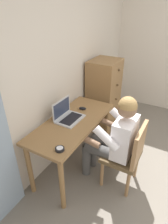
% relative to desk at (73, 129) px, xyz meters
% --- Properties ---
extents(wall_back, '(4.80, 0.05, 2.50)m').
position_rel_desk_xyz_m(wall_back, '(0.21, 0.35, 0.62)').
color(wall_back, beige).
rests_on(wall_back, ground_plane).
extents(desk, '(1.28, 0.56, 0.75)m').
position_rel_desk_xyz_m(desk, '(0.00, 0.00, 0.00)').
color(desk, olive).
rests_on(desk, ground_plane).
extents(dresser, '(0.53, 0.46, 1.22)m').
position_rel_desk_xyz_m(dresser, '(1.09, 0.07, -0.02)').
color(dresser, olive).
rests_on(dresser, ground_plane).
extents(chair, '(0.42, 0.40, 0.86)m').
position_rel_desk_xyz_m(chair, '(0.06, -0.69, -0.15)').
color(chair, brown).
rests_on(chair, ground_plane).
extents(person_seated, '(0.53, 0.59, 1.18)m').
position_rel_desk_xyz_m(person_seated, '(0.06, -0.51, 0.03)').
color(person_seated, '#4C4C4C').
rests_on(person_seated, ground_plane).
extents(laptop, '(0.35, 0.26, 0.24)m').
position_rel_desk_xyz_m(laptop, '(0.01, 0.08, 0.17)').
color(laptop, '#B7BABF').
rests_on(laptop, desk).
extents(computer_mouse, '(0.08, 0.11, 0.03)m').
position_rel_desk_xyz_m(computer_mouse, '(0.31, 0.04, 0.13)').
color(computer_mouse, black).
rests_on(computer_mouse, desk).
extents(desk_clock, '(0.09, 0.09, 0.03)m').
position_rel_desk_xyz_m(desk_clock, '(-0.51, -0.17, 0.13)').
color(desk_clock, black).
rests_on(desk_clock, desk).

